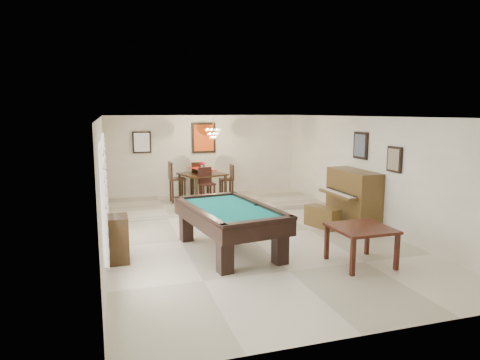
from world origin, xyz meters
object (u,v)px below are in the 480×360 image
dining_table (202,185)px  pool_table (229,230)px  upright_piano (347,198)px  apothecary_chest (118,239)px  dining_chair_west (177,182)px  piano_bench (322,217)px  chandelier (213,130)px  square_table (361,246)px  flower_vase (202,165)px  dining_chair_south (207,187)px  dining_chair_east (226,182)px  dining_chair_north (197,179)px

dining_table → pool_table: bearing=-95.3°
upright_piano → apothecary_chest: (-5.31, -1.00, -0.24)m
upright_piano → dining_chair_west: size_ratio=1.36×
upright_piano → apothecary_chest: size_ratio=1.89×
piano_bench → chandelier: bearing=121.8°
square_table → flower_vase: (-1.63, 5.75, 0.82)m
apothecary_chest → flower_vase: bearing=59.9°
square_table → flower_vase: size_ratio=4.26×
apothecary_chest → dining_table: dining_table is taller
dining_chair_south → dining_chair_east: bearing=36.3°
flower_vase → chandelier: bearing=-39.9°
dining_table → square_table: bearing=-74.2°
apothecary_chest → chandelier: (2.78, 4.09, 1.78)m
apothecary_chest → dining_table: bearing=59.9°
dining_table → dining_chair_south: bearing=-92.0°
square_table → dining_chair_north: dining_chair_north is taller
piano_bench → dining_chair_west: 4.43m
flower_vase → dining_table: bearing=82.9°
dining_chair_north → piano_bench: bearing=119.0°
dining_table → dining_chair_east: 0.72m
dining_chair_west → dining_chair_east: dining_chair_west is taller
upright_piano → dining_table: size_ratio=1.42×
apothecary_chest → dining_table: 4.99m
pool_table → square_table: 2.47m
dining_chair_south → dining_chair_east: dining_chair_south is taller
pool_table → upright_piano: size_ratio=1.62×
pool_table → dining_chair_north: size_ratio=2.41×
square_table → chandelier: bearing=103.8°
pool_table → dining_chair_west: 4.38m
apothecary_chest → chandelier: size_ratio=1.41×
square_table → dining_table: bearing=105.8°
apothecary_chest → square_table: bearing=-19.1°
flower_vase → dining_chair_west: dining_chair_west is taller
flower_vase → dining_chair_south: 0.89m
pool_table → dining_chair_south: dining_chair_south is taller
dining_chair_east → square_table: bearing=11.4°
upright_piano → dining_chair_east: 3.90m
piano_bench → dining_chair_south: 3.41m
flower_vase → dining_chair_north: flower_vase is taller
dining_table → flower_vase: 0.58m
square_table → piano_bench: bearing=77.5°
pool_table → dining_chair_south: 3.66m
upright_piano → flower_vase: (-2.81, 3.32, 0.50)m
dining_chair_south → dining_chair_west: dining_chair_west is taller
piano_bench → dining_table: size_ratio=0.78×
dining_table → dining_chair_east: size_ratio=1.08×
chandelier → dining_chair_east: bearing=24.1°
apothecary_chest → dining_chair_north: (2.48, 5.04, 0.23)m
square_table → upright_piano: upright_piano is taller
piano_bench → dining_chair_south: bearing=130.5°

